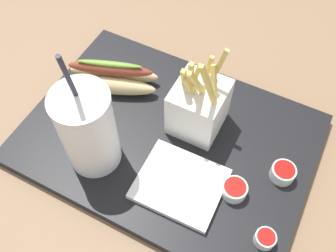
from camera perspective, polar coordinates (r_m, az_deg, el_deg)
ground_plane at (r=0.68m, az=0.00°, el=-2.81°), size 2.40×2.40×0.02m
food_tray at (r=0.66m, az=0.00°, el=-1.92°), size 0.48×0.35×0.02m
soda_cup at (r=0.58m, az=-11.88°, el=-0.57°), size 0.09×0.09×0.24m
fries_basket at (r=0.63m, az=4.60°, el=2.97°), size 0.08×0.09×0.17m
hot_dog_1 at (r=0.71m, az=-8.43°, el=7.28°), size 0.18×0.11×0.06m
ketchup_cup_1 at (r=0.63m, az=16.84°, el=-6.64°), size 0.04×0.04×0.02m
ketchup_cup_2 at (r=0.60m, az=9.90°, el=-9.31°), size 0.04×0.04×0.02m
ketchup_cup_3 at (r=0.58m, az=14.35°, el=-15.99°), size 0.03×0.03×0.02m
napkin_stack at (r=0.60m, az=1.82°, el=-8.65°), size 0.13×0.12×0.01m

